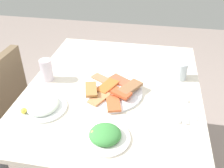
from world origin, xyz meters
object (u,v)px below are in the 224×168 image
Objects in this scene: pide_platter at (110,91)px; soda_can at (46,70)px; spoon at (179,110)px; dining_table at (114,99)px; fork at (187,111)px; drinking_glass at (180,71)px; salad_plate_greens at (43,106)px; salad_plate_rice at (105,135)px; paper_napkin at (183,111)px.

soda_can is (0.06, 0.36, 0.05)m from pide_platter.
dining_table is at bearing 66.82° from spoon.
soda_can is 0.76m from fork.
pide_platter is (-0.06, 0.01, 0.10)m from dining_table.
drinking_glass reaches higher than dining_table.
spoon is at bearing -81.24° from salad_plate_greens.
salad_plate_rice reaches higher than dining_table.
salad_plate_rice is 1.17× the size of fork.
drinking_glass is 0.66× the size of paper_napkin.
salad_plate_greens is 1.51× the size of paper_napkin.
paper_napkin is 0.02m from fork.
pide_platter is 0.41m from drinking_glass.
spoon is at bearing -113.60° from dining_table.
pide_platter is 0.35m from spoon.
fork is (0.23, -0.34, -0.01)m from salad_plate_rice.
salad_plate_rice is 1.17× the size of spoon.
salad_plate_greens is at bearing 67.40° from salad_plate_rice.
salad_plate_greens is at bearing 129.49° from dining_table.
soda_can reaches higher than salad_plate_rice.
paper_napkin is (-0.09, -0.36, -0.01)m from pide_platter.
dining_table is 0.39m from salad_plate_greens.
pide_platter reaches higher than fork.
drinking_glass is 0.30m from spoon.
dining_table is 0.38m from spoon.
drinking_glass is (0.15, -0.35, 0.13)m from dining_table.
soda_can is at bearing 17.41° from salad_plate_greens.
pide_platter is 0.32m from salad_plate_rice.
fork is at bearing -102.83° from pide_platter.
drinking_glass is at bearing -59.59° from pide_platter.
salad_plate_rice reaches higher than salad_plate_greens.
spoon is (0.23, -0.30, -0.01)m from salad_plate_rice.
fork is (-0.09, -0.38, -0.01)m from pide_platter.
pide_platter is at bearing 173.83° from dining_table.
salad_plate_rice reaches higher than spoon.
dining_table is at bearing 4.77° from salad_plate_rice.
drinking_glass is (0.39, -0.64, 0.03)m from salad_plate_greens.
pide_platter is 1.96× the size of fork.
soda_can is at bearing 81.86° from fork.
pide_platter is 0.34m from salad_plate_greens.
dining_table is 0.40m from soda_can.
soda_can reaches higher than pide_platter.
spoon is at bearing -101.54° from soda_can.
drinking_glass is 0.55× the size of fork.
salad_plate_greens reaches higher than paper_napkin.
salad_plate_rice is 0.55m from soda_can.
spoon is at bearing 177.69° from drinking_glass.
soda_can reaches higher than spoon.
soda_can is at bearing 78.88° from spoon.
drinking_glass reaches higher than fork.
pide_platter is 3.53× the size of drinking_glass.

